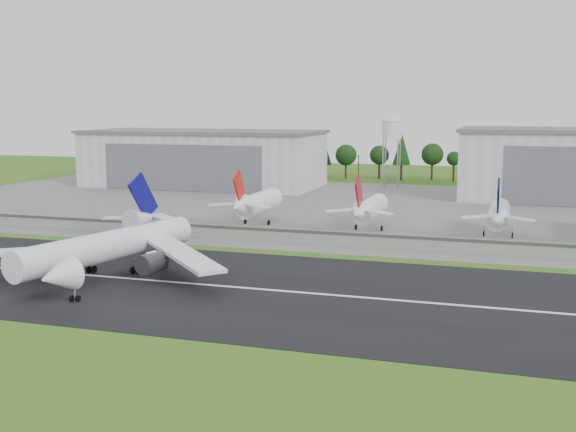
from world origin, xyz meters
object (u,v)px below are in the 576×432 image
(main_airliner, at_px, (107,253))
(parked_jet_red_b, at_px, (368,209))
(parked_jet_red_a, at_px, (255,203))
(parked_jet_navy, at_px, (499,215))

(main_airliner, relative_size, parked_jet_red_b, 1.88)
(parked_jet_red_a, xyz_separation_m, parked_jet_red_b, (31.88, -0.04, -0.27))
(parked_jet_navy, bearing_deg, parked_jet_red_a, 179.96)
(parked_jet_red_b, bearing_deg, main_airliner, -119.28)
(parked_jet_navy, bearing_deg, parked_jet_red_b, 179.99)
(parked_jet_red_b, bearing_deg, parked_jet_red_a, 179.93)
(main_airliner, distance_m, parked_jet_red_b, 76.78)
(main_airliner, height_order, parked_jet_red_a, main_airliner)
(parked_jet_red_a, xyz_separation_m, parked_jet_navy, (65.16, -0.05, -0.31))
(parked_jet_red_a, bearing_deg, parked_jet_navy, -0.04)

